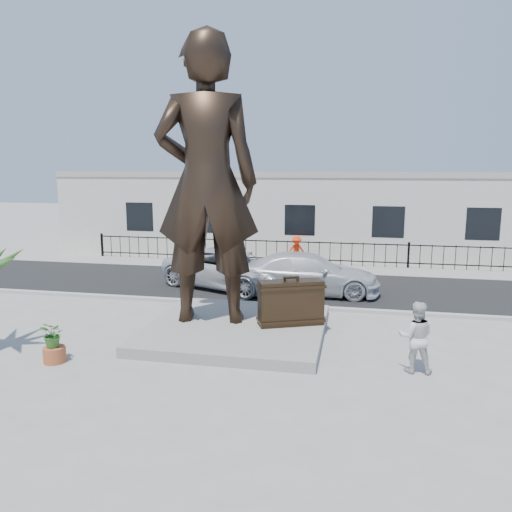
# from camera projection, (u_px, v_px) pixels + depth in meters

# --- Properties ---
(ground) EXTENTS (100.00, 100.00, 0.00)m
(ground) POSITION_uv_depth(u_px,v_px,m) (241.00, 352.00, 13.49)
(ground) COLOR #9E9991
(ground) RESTS_ON ground
(street) EXTENTS (40.00, 7.00, 0.01)m
(street) POSITION_uv_depth(u_px,v_px,m) (284.00, 285.00, 21.21)
(street) COLOR black
(street) RESTS_ON ground
(curb) EXTENTS (40.00, 0.25, 0.12)m
(curb) POSITION_uv_depth(u_px,v_px,m) (270.00, 306.00, 17.82)
(curb) COLOR #A5A399
(curb) RESTS_ON ground
(far_sidewalk) EXTENTS (40.00, 2.50, 0.02)m
(far_sidewalk) POSITION_uv_depth(u_px,v_px,m) (296.00, 267.00, 25.07)
(far_sidewalk) COLOR #9E9991
(far_sidewalk) RESTS_ON ground
(plinth) EXTENTS (5.20, 5.20, 0.30)m
(plinth) POSITION_uv_depth(u_px,v_px,m) (236.00, 328.00, 15.01)
(plinth) COLOR gray
(plinth) RESTS_ON ground
(fence) EXTENTS (22.00, 0.10, 1.20)m
(fence) POSITION_uv_depth(u_px,v_px,m) (298.00, 252.00, 25.73)
(fence) COLOR black
(fence) RESTS_ON ground
(building) EXTENTS (28.00, 7.00, 4.40)m
(building) POSITION_uv_depth(u_px,v_px,m) (307.00, 214.00, 29.50)
(building) COLOR silver
(building) RESTS_ON ground
(statue) EXTENTS (3.37, 2.51, 8.41)m
(statue) POSITION_uv_depth(u_px,v_px,m) (207.00, 182.00, 14.68)
(statue) COLOR black
(statue) RESTS_ON plinth
(suitcase) EXTENTS (1.98, 1.30, 1.34)m
(suitcase) POSITION_uv_depth(u_px,v_px,m) (291.00, 303.00, 14.82)
(suitcase) COLOR #2F2113
(suitcase) RESTS_ON plinth
(tourist) EXTENTS (0.86, 0.67, 1.77)m
(tourist) POSITION_uv_depth(u_px,v_px,m) (416.00, 337.00, 12.07)
(tourist) COLOR silver
(tourist) RESTS_ON ground
(car_white) EXTENTS (6.34, 4.63, 1.60)m
(car_white) POSITION_uv_depth(u_px,v_px,m) (230.00, 268.00, 20.63)
(car_white) COLOR silver
(car_white) RESTS_ON street
(car_silver) EXTENTS (5.63, 2.57, 1.60)m
(car_silver) POSITION_uv_depth(u_px,v_px,m) (309.00, 274.00, 19.59)
(car_silver) COLOR silver
(car_silver) RESTS_ON street
(worker) EXTENTS (1.12, 0.90, 1.51)m
(worker) POSITION_uv_depth(u_px,v_px,m) (297.00, 251.00, 25.13)
(worker) COLOR #FF360D
(worker) RESTS_ON far_sidewalk
(planter) EXTENTS (0.56, 0.56, 0.40)m
(planter) POSITION_uv_depth(u_px,v_px,m) (55.00, 355.00, 12.78)
(planter) COLOR #A6512B
(planter) RESTS_ON ground
(shrub) EXTENTS (0.74, 0.69, 0.68)m
(shrub) POSITION_uv_depth(u_px,v_px,m) (53.00, 334.00, 12.69)
(shrub) COLOR #306922
(shrub) RESTS_ON planter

